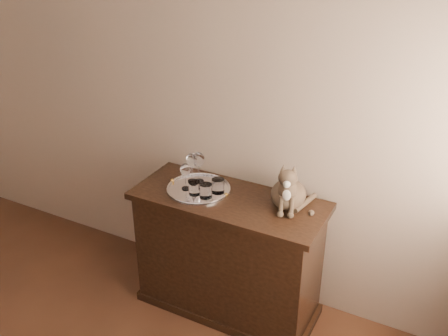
{
  "coord_description": "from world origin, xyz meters",
  "views": [
    {
      "loc": [
        1.79,
        -0.4,
        2.38
      ],
      "look_at": [
        0.56,
        1.95,
        1.04
      ],
      "focal_mm": 40.0,
      "sensor_mm": 36.0,
      "label": 1
    }
  ],
  "objects_px": {
    "tumbler_b": "(194,188)",
    "cat": "(289,182)",
    "sideboard": "(228,255)",
    "tray": "(199,189)",
    "wine_glass_b": "(199,167)",
    "tumbler_a": "(206,191)",
    "tumbler_c": "(218,186)",
    "wine_glass_c": "(185,176)",
    "wine_glass_a": "(192,168)"
  },
  "relations": [
    {
      "from": "tumbler_b",
      "to": "cat",
      "type": "xyz_separation_m",
      "value": [
        0.55,
        0.15,
        0.11
      ]
    },
    {
      "from": "wine_glass_a",
      "to": "wine_glass_c",
      "type": "distance_m",
      "value": 0.1
    },
    {
      "from": "wine_glass_c",
      "to": "tumbler_a",
      "type": "distance_m",
      "value": 0.17
    },
    {
      "from": "wine_glass_c",
      "to": "tumbler_b",
      "type": "height_order",
      "value": "wine_glass_c"
    },
    {
      "from": "tray",
      "to": "sideboard",
      "type": "bearing_deg",
      "value": -0.77
    },
    {
      "from": "tray",
      "to": "wine_glass_c",
      "type": "distance_m",
      "value": 0.12
    },
    {
      "from": "tray",
      "to": "wine_glass_a",
      "type": "xyz_separation_m",
      "value": [
        -0.08,
        0.07,
        0.1
      ]
    },
    {
      "from": "sideboard",
      "to": "cat",
      "type": "distance_m",
      "value": 0.69
    },
    {
      "from": "cat",
      "to": "tumbler_a",
      "type": "bearing_deg",
      "value": -177.59
    },
    {
      "from": "tray",
      "to": "wine_glass_a",
      "type": "relative_size",
      "value": 2.02
    },
    {
      "from": "wine_glass_b",
      "to": "tumbler_a",
      "type": "height_order",
      "value": "wine_glass_b"
    },
    {
      "from": "wine_glass_c",
      "to": "wine_glass_b",
      "type": "bearing_deg",
      "value": 77.73
    },
    {
      "from": "sideboard",
      "to": "tumbler_b",
      "type": "xyz_separation_m",
      "value": [
        -0.2,
        -0.07,
        0.47
      ]
    },
    {
      "from": "sideboard",
      "to": "tumbler_a",
      "type": "distance_m",
      "value": 0.5
    },
    {
      "from": "tumbler_a",
      "to": "wine_glass_b",
      "type": "bearing_deg",
      "value": 131.97
    },
    {
      "from": "wine_glass_c",
      "to": "tumbler_b",
      "type": "relative_size",
      "value": 2.2
    },
    {
      "from": "tumbler_a",
      "to": "tumbler_c",
      "type": "bearing_deg",
      "value": 67.36
    },
    {
      "from": "tray",
      "to": "tumbler_c",
      "type": "xyz_separation_m",
      "value": [
        0.13,
        0.02,
        0.05
      ]
    },
    {
      "from": "tumbler_c",
      "to": "cat",
      "type": "bearing_deg",
      "value": 7.74
    },
    {
      "from": "tumbler_c",
      "to": "cat",
      "type": "relative_size",
      "value": 0.28
    },
    {
      "from": "sideboard",
      "to": "tumbler_a",
      "type": "bearing_deg",
      "value": -151.66
    },
    {
      "from": "wine_glass_b",
      "to": "tumbler_b",
      "type": "xyz_separation_m",
      "value": [
        0.06,
        -0.15,
        -0.06
      ]
    },
    {
      "from": "wine_glass_a",
      "to": "tumbler_a",
      "type": "distance_m",
      "value": 0.23
    },
    {
      "from": "wine_glass_b",
      "to": "tumbler_b",
      "type": "relative_size",
      "value": 2.59
    },
    {
      "from": "wine_glass_b",
      "to": "wine_glass_c",
      "type": "xyz_separation_m",
      "value": [
        -0.03,
        -0.12,
        -0.02
      ]
    },
    {
      "from": "tray",
      "to": "tumbler_c",
      "type": "relative_size",
      "value": 4.44
    },
    {
      "from": "cat",
      "to": "wine_glass_c",
      "type": "bearing_deg",
      "value": 175.14
    },
    {
      "from": "wine_glass_a",
      "to": "tumbler_a",
      "type": "height_order",
      "value": "wine_glass_a"
    },
    {
      "from": "wine_glass_b",
      "to": "cat",
      "type": "relative_size",
      "value": 0.64
    },
    {
      "from": "wine_glass_b",
      "to": "tumbler_c",
      "type": "bearing_deg",
      "value": -20.55
    },
    {
      "from": "sideboard",
      "to": "cat",
      "type": "relative_size",
      "value": 3.75
    },
    {
      "from": "tumbler_b",
      "to": "tumbler_c",
      "type": "height_order",
      "value": "tumbler_c"
    },
    {
      "from": "wine_glass_a",
      "to": "wine_glass_b",
      "type": "bearing_deg",
      "value": 25.79
    },
    {
      "from": "sideboard",
      "to": "cat",
      "type": "height_order",
      "value": "cat"
    },
    {
      "from": "sideboard",
      "to": "tumbler_b",
      "type": "distance_m",
      "value": 0.52
    },
    {
      "from": "sideboard",
      "to": "wine_glass_c",
      "type": "distance_m",
      "value": 0.59
    },
    {
      "from": "wine_glass_b",
      "to": "tumbler_c",
      "type": "distance_m",
      "value": 0.19
    },
    {
      "from": "tumbler_b",
      "to": "tumbler_a",
      "type": "bearing_deg",
      "value": 1.06
    },
    {
      "from": "wine_glass_b",
      "to": "tumbler_a",
      "type": "relative_size",
      "value": 2.35
    },
    {
      "from": "wine_glass_a",
      "to": "cat",
      "type": "height_order",
      "value": "cat"
    },
    {
      "from": "wine_glass_a",
      "to": "wine_glass_c",
      "type": "xyz_separation_m",
      "value": [
        0.01,
        -0.1,
        -0.01
      ]
    },
    {
      "from": "wine_glass_c",
      "to": "tumbler_a",
      "type": "xyz_separation_m",
      "value": [
        0.16,
        -0.03,
        -0.04
      ]
    },
    {
      "from": "sideboard",
      "to": "wine_glass_b",
      "type": "height_order",
      "value": "wine_glass_b"
    },
    {
      "from": "tray",
      "to": "wine_glass_b",
      "type": "bearing_deg",
      "value": 118.64
    },
    {
      "from": "wine_glass_a",
      "to": "cat",
      "type": "distance_m",
      "value": 0.65
    },
    {
      "from": "sideboard",
      "to": "tumbler_a",
      "type": "relative_size",
      "value": 13.7
    },
    {
      "from": "wine_glass_c",
      "to": "tumbler_b",
      "type": "bearing_deg",
      "value": -23.44
    },
    {
      "from": "tray",
      "to": "cat",
      "type": "height_order",
      "value": "cat"
    },
    {
      "from": "wine_glass_a",
      "to": "tumbler_b",
      "type": "height_order",
      "value": "wine_glass_a"
    },
    {
      "from": "tumbler_c",
      "to": "tray",
      "type": "bearing_deg",
      "value": -171.54
    }
  ]
}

